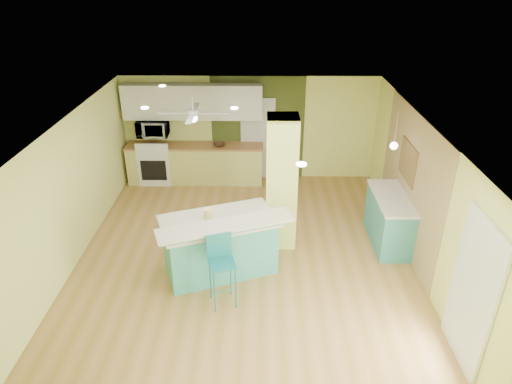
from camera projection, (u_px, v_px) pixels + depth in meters
floor at (245, 256)px, 8.34m from camera, size 6.00×7.00×0.01m
ceiling at (243, 125)px, 7.20m from camera, size 6.00×7.00×0.01m
wall_back at (250, 128)px, 10.90m from camera, size 6.00×0.01×2.50m
wall_front at (232, 353)px, 4.65m from camera, size 6.00×0.01×2.50m
wall_left at (69, 195)px, 7.80m from camera, size 0.01×7.00×2.50m
wall_right at (421, 197)px, 7.74m from camera, size 0.01×7.00×2.50m
wood_panel at (410, 181)px, 8.27m from camera, size 0.02×3.40×2.50m
olive_accent at (258, 129)px, 10.88m from camera, size 2.20×0.02×2.50m
interior_door at (258, 139)px, 10.97m from camera, size 0.82×0.05×2.00m
french_door at (472, 294)px, 5.78m from camera, size 0.04×1.08×2.10m
column at (281, 183)px, 8.21m from camera, size 0.55×0.55×2.50m
kitchen_run at (196, 163)px, 10.99m from camera, size 3.25×0.63×0.94m
stove at (156, 164)px, 11.00m from camera, size 0.76×0.66×1.08m
upper_cabinets at (192, 102)px, 10.43m from camera, size 3.20×0.34×0.80m
microwave at (153, 128)px, 10.61m from camera, size 0.70×0.48×0.39m
ceiling_fan at (193, 113)px, 9.19m from camera, size 1.41×1.41×0.61m
pendant_lamp at (394, 146)px, 8.13m from camera, size 0.14×0.14×0.69m
wall_decor at (408, 162)px, 8.32m from camera, size 0.03×0.90×0.70m
peninsula at (220, 244)px, 7.73m from camera, size 2.31×1.79×1.16m
bar_stool at (221, 259)px, 6.91m from camera, size 0.49×0.49×1.18m
side_counter at (389, 220)px, 8.56m from camera, size 0.64×1.51×0.97m
fruit_bowl at (219, 145)px, 10.70m from camera, size 0.32×0.32×0.07m
canister at (208, 213)px, 7.54m from camera, size 0.14×0.14×0.18m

